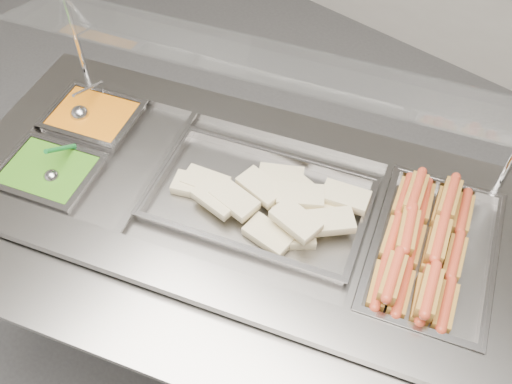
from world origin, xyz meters
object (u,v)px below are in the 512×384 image
Objects in this scene: steam_counter at (244,265)px; ladle at (81,113)px; sneeze_guard at (266,62)px; serving_spoon at (54,172)px; pan_hotdogs at (431,257)px; pan_wraps at (259,202)px.

steam_counter is 0.82m from ladle.
sneeze_guard is 9.70× the size of serving_spoon.
pan_hotdogs is at bearing 13.14° from ladle.
sneeze_guard is 0.77m from ladle.
pan_wraps is at bearing -161.17° from pan_hotdogs.
sneeze_guard is at bearing 124.18° from pan_wraps.
pan_hotdogs is 1.30m from ladle.
pan_hotdogs is 0.56m from pan_wraps.
sneeze_guard is at bearing 179.55° from pan_hotdogs.
serving_spoon reaches higher than pan_wraps.
steam_counter is 0.74m from pan_hotdogs.
pan_wraps reaches higher than steam_counter.
ladle reaches higher than pan_wraps.
steam_counter is 0.83m from sneeze_guard.
sneeze_guard is (-0.07, 0.20, 0.80)m from steam_counter.
serving_spoon is at bearing -57.15° from ladle.
serving_spoon is at bearing -147.47° from steam_counter.
steam_counter is at bearing -161.17° from pan_wraps.
steam_counter is at bearing 32.53° from serving_spoon.
pan_wraps is 0.68m from serving_spoon.
steam_counter is 10.58× the size of ladle.
pan_wraps is (0.06, 0.02, 0.42)m from steam_counter.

